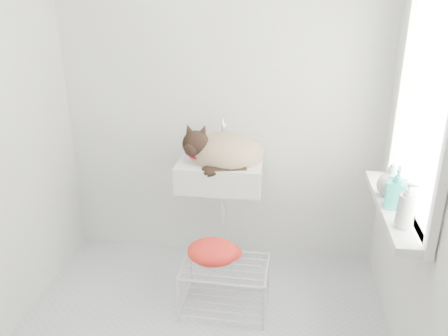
# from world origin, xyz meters

# --- Properties ---
(back_wall) EXTENTS (2.20, 0.02, 2.50)m
(back_wall) POSITION_xyz_m (0.00, 1.00, 1.25)
(back_wall) COLOR white
(back_wall) RESTS_ON ground
(right_wall) EXTENTS (0.02, 2.00, 2.50)m
(right_wall) POSITION_xyz_m (1.10, 0.00, 1.25)
(right_wall) COLOR white
(right_wall) RESTS_ON ground
(window_glass) EXTENTS (0.01, 0.80, 1.00)m
(window_glass) POSITION_xyz_m (1.09, 0.20, 1.35)
(window_glass) COLOR white
(window_glass) RESTS_ON right_wall
(window_frame) EXTENTS (0.04, 0.90, 1.10)m
(window_frame) POSITION_xyz_m (1.07, 0.20, 1.35)
(window_frame) COLOR white
(window_frame) RESTS_ON right_wall
(windowsill) EXTENTS (0.16, 0.88, 0.04)m
(windowsill) POSITION_xyz_m (1.01, 0.20, 0.83)
(windowsill) COLOR white
(windowsill) RESTS_ON right_wall
(sink) EXTENTS (0.54, 0.47, 0.21)m
(sink) POSITION_xyz_m (0.03, 0.74, 0.85)
(sink) COLOR white
(sink) RESTS_ON back_wall
(faucet) EXTENTS (0.20, 0.14, 0.20)m
(faucet) POSITION_xyz_m (0.03, 0.92, 0.99)
(faucet) COLOR silver
(faucet) RESTS_ON sink
(cat) EXTENTS (0.50, 0.41, 0.31)m
(cat) POSITION_xyz_m (0.04, 0.72, 0.89)
(cat) COLOR #9F8A5E
(cat) RESTS_ON sink
(wire_rack) EXTENTS (0.52, 0.38, 0.31)m
(wire_rack) POSITION_xyz_m (0.11, 0.34, 0.15)
(wire_rack) COLOR silver
(wire_rack) RESTS_ON floor
(towel) EXTENTS (0.33, 0.24, 0.13)m
(towel) POSITION_xyz_m (0.03, 0.37, 0.34)
(towel) COLOR #E45900
(towel) RESTS_ON wire_rack
(bottle_a) EXTENTS (0.10, 0.10, 0.19)m
(bottle_a) POSITION_xyz_m (1.00, -0.04, 0.85)
(bottle_a) COLOR silver
(bottle_a) RESTS_ON windowsill
(bottle_b) EXTENTS (0.12, 0.12, 0.21)m
(bottle_b) POSITION_xyz_m (1.00, 0.16, 0.85)
(bottle_b) COLOR teal
(bottle_b) RESTS_ON windowsill
(bottle_c) EXTENTS (0.16, 0.16, 0.18)m
(bottle_c) POSITION_xyz_m (1.00, 0.30, 0.85)
(bottle_c) COLOR silver
(bottle_c) RESTS_ON windowsill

